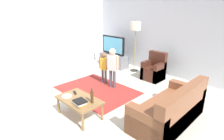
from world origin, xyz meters
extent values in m
plane|color=beige|center=(0.00, 0.00, 0.00)|extent=(7.80, 7.80, 0.00)
cube|color=silver|center=(0.00, 3.00, 1.35)|extent=(6.00, 0.12, 2.70)
cube|color=silver|center=(-3.00, 0.00, 1.35)|extent=(0.12, 6.00, 2.70)
cube|color=#9E2D28|center=(-0.39, 0.37, 0.00)|extent=(2.20, 1.60, 0.01)
cube|color=slate|center=(-1.61, 2.30, 0.25)|extent=(1.20, 0.44, 0.50)
cube|color=black|center=(-1.61, 2.25, 0.10)|extent=(1.10, 0.32, 0.03)
cube|color=black|center=(-1.61, 2.28, 0.52)|extent=(0.44, 0.28, 0.03)
cube|color=black|center=(-1.61, 2.28, 0.87)|extent=(1.10, 0.07, 0.68)
cube|color=#59B2D8|center=(-1.61, 2.24, 0.87)|extent=(1.00, 0.01, 0.58)
cube|color=brown|center=(1.81, 0.41, 0.21)|extent=(0.80, 1.80, 0.42)
cube|color=brown|center=(2.11, 0.41, 0.43)|extent=(0.20, 1.80, 0.86)
cube|color=brown|center=(1.81, -0.39, 0.30)|extent=(0.80, 0.20, 0.60)
cube|color=brown|center=(1.81, 1.21, 0.30)|extent=(0.80, 0.20, 0.60)
cube|color=#B22823|center=(1.96, 0.96, 0.56)|extent=(0.10, 0.32, 0.32)
cube|color=#472319|center=(0.29, 2.20, 0.21)|extent=(0.60, 0.60, 0.42)
cube|color=#472319|center=(0.29, 2.42, 0.45)|extent=(0.60, 0.16, 0.90)
cube|color=#472319|center=(0.05, 2.20, 0.30)|extent=(0.12, 0.60, 0.60)
cube|color=#472319|center=(0.53, 2.20, 0.30)|extent=(0.12, 0.60, 0.60)
cylinder|color=#262626|center=(-0.69, 2.45, 0.01)|extent=(0.28, 0.28, 0.02)
cylinder|color=#99844C|center=(-0.69, 2.45, 0.76)|extent=(0.03, 0.03, 1.50)
cylinder|color=silver|center=(-0.69, 2.45, 1.64)|extent=(0.36, 0.36, 0.28)
cylinder|color=#4C4C59|center=(-0.67, 0.86, 0.22)|extent=(0.07, 0.07, 0.44)
cylinder|color=#4C4C59|center=(-0.57, 0.89, 0.22)|extent=(0.07, 0.07, 0.44)
cube|color=gold|center=(-0.62, 0.88, 0.63)|extent=(0.24, 0.18, 0.38)
sphere|color=brown|center=(-0.62, 0.88, 0.90)|extent=(0.16, 0.16, 0.16)
cylinder|color=brown|center=(-0.75, 0.84, 0.65)|extent=(0.06, 0.06, 0.34)
cylinder|color=brown|center=(-0.50, 0.92, 0.65)|extent=(0.06, 0.06, 0.34)
cylinder|color=#4C4C59|center=(-0.29, 0.83, 0.26)|extent=(0.09, 0.09, 0.53)
cylinder|color=#4C4C59|center=(-0.16, 0.86, 0.26)|extent=(0.09, 0.09, 0.53)
cube|color=white|center=(-0.23, 0.85, 0.75)|extent=(0.28, 0.19, 0.45)
sphere|color=beige|center=(-0.23, 0.85, 1.08)|extent=(0.19, 0.19, 0.19)
cylinder|color=beige|center=(-0.38, 0.81, 0.78)|extent=(0.07, 0.07, 0.41)
cylinder|color=beige|center=(-0.07, 0.88, 0.78)|extent=(0.07, 0.07, 0.41)
cube|color=olive|center=(0.36, -0.75, 0.40)|extent=(1.00, 0.60, 0.04)
cylinder|color=olive|center=(-0.09, -1.00, 0.19)|extent=(0.05, 0.05, 0.38)
cylinder|color=olive|center=(0.81, -1.00, 0.19)|extent=(0.05, 0.05, 0.38)
cylinder|color=olive|center=(-0.09, -0.50, 0.19)|extent=(0.05, 0.05, 0.38)
cylinder|color=olive|center=(0.81, -0.50, 0.19)|extent=(0.05, 0.05, 0.38)
cube|color=orange|center=(0.59, -0.86, 0.43)|extent=(0.23, 0.22, 0.03)
cube|color=white|center=(0.58, -0.89, 0.47)|extent=(0.25, 0.21, 0.04)
cube|color=black|center=(0.57, -0.88, 0.50)|extent=(0.27, 0.24, 0.03)
cylinder|color=#4C3319|center=(0.68, -0.65, 0.55)|extent=(0.06, 0.06, 0.26)
cylinder|color=#4C3319|center=(0.68, -0.65, 0.71)|extent=(0.02, 0.02, 0.06)
cube|color=black|center=(0.06, -0.65, 0.43)|extent=(0.18, 0.11, 0.02)
cylinder|color=white|center=(0.08, -0.87, 0.43)|extent=(0.22, 0.22, 0.02)
cube|color=silver|center=(0.10, -0.87, 0.44)|extent=(0.13, 0.09, 0.01)
camera|label=1|loc=(3.32, -2.72, 2.28)|focal=29.53mm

